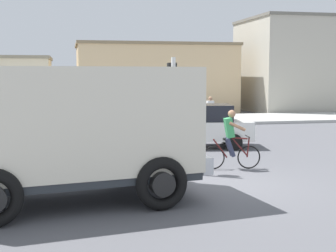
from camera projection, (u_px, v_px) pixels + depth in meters
ground_plane at (213, 183)px, 12.14m from camera, size 120.00×120.00×0.00m
sidewalk_far at (132, 121)px, 27.01m from camera, size 80.00×5.00×0.16m
truck_foreground at (71, 125)px, 10.21m from camera, size 5.74×3.45×2.90m
cyclist at (231, 140)px, 13.85m from camera, size 1.72×0.52×1.72m
traffic_light_pole at (173, 99)px, 13.23m from camera, size 0.24×0.43×3.20m
car_white_mid at (198, 125)px, 17.96m from camera, size 4.21×2.33×1.60m
pedestrian_near_kerb at (210, 112)px, 23.55m from camera, size 0.34×0.22×1.62m
building_mid_block at (154, 78)px, 34.70m from camera, size 11.05×6.69×4.81m
building_corner_right at (296, 65)px, 35.29m from camera, size 7.46×7.15×6.69m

